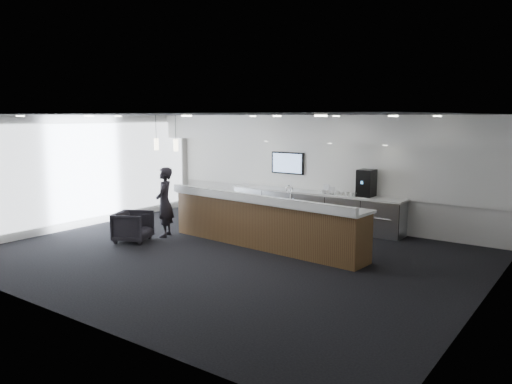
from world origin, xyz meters
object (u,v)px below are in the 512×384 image
Objects in this scene: armchair at (133,226)px; lounge_guest at (165,202)px; service_counter at (264,222)px; coffee_machine at (366,183)px.

lounge_guest is (0.25, 0.81, 0.50)m from armchair.
armchair is at bearing -48.26° from lounge_guest.
armchair is at bearing -148.46° from service_counter.
coffee_machine is 5.09m from lounge_guest.
lounge_guest is at bearing -140.02° from coffee_machine.
coffee_machine is 0.40× the size of lounge_guest.
coffee_machine is at bearing 67.52° from service_counter.
lounge_guest is (-3.89, -3.26, -0.43)m from coffee_machine.
service_counter is 2.65m from lounge_guest.
armchair is 0.46× the size of lounge_guest.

